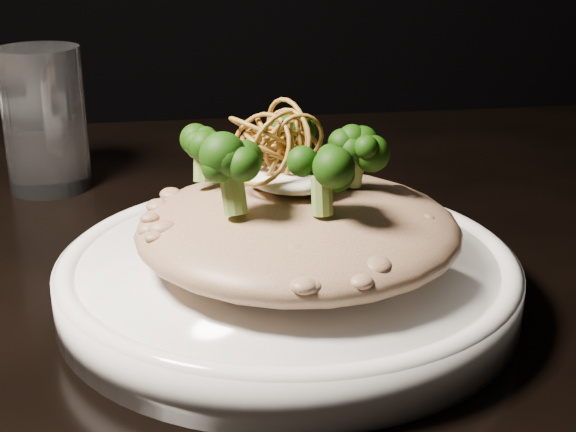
% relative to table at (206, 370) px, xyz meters
% --- Properties ---
extents(table, '(1.10, 0.80, 0.75)m').
position_rel_table_xyz_m(table, '(0.00, 0.00, 0.00)').
color(table, black).
rests_on(table, ground).
extents(plate, '(0.27, 0.27, 0.03)m').
position_rel_table_xyz_m(plate, '(0.05, -0.06, 0.10)').
color(plate, white).
rests_on(plate, table).
extents(risotto, '(0.19, 0.19, 0.04)m').
position_rel_table_xyz_m(risotto, '(0.05, -0.07, 0.13)').
color(risotto, brown).
rests_on(risotto, plate).
extents(broccoli, '(0.13, 0.13, 0.05)m').
position_rel_table_xyz_m(broccoli, '(0.05, -0.06, 0.18)').
color(broccoli, black).
rests_on(broccoli, risotto).
extents(cheese, '(0.06, 0.06, 0.02)m').
position_rel_table_xyz_m(cheese, '(0.05, -0.06, 0.16)').
color(cheese, white).
rests_on(cheese, risotto).
extents(shallots, '(0.05, 0.05, 0.03)m').
position_rel_table_xyz_m(shallots, '(0.04, -0.06, 0.18)').
color(shallots, brown).
rests_on(shallots, cheese).
extents(drinking_glass, '(0.08, 0.08, 0.12)m').
position_rel_table_xyz_m(drinking_glass, '(-0.12, 0.18, 0.14)').
color(drinking_glass, white).
rests_on(drinking_glass, table).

